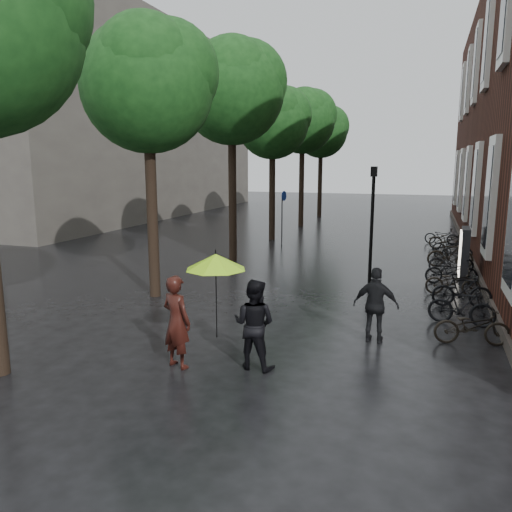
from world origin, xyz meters
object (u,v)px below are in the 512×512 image
at_px(person_burgundy, 177,322).
at_px(parked_bicycles, 452,263).
at_px(person_black, 254,324).
at_px(pedestrian_walking, 376,305).
at_px(lamp_post, 372,215).
at_px(ad_lightbox, 464,255).

bearing_deg(person_burgundy, parked_bicycles, -98.72).
height_order(person_burgundy, person_black, person_burgundy).
bearing_deg(parked_bicycles, pedestrian_walking, -103.91).
bearing_deg(lamp_post, parked_bicycles, 44.46).
bearing_deg(person_burgundy, person_black, -144.18).
relative_size(parked_bicycles, ad_lightbox, 8.35).
bearing_deg(ad_lightbox, person_black, -113.77).
xyz_separation_m(person_black, parked_bicycles, (4.08, 10.17, -0.45)).
bearing_deg(pedestrian_walking, person_burgundy, 38.86).
height_order(ad_lightbox, lamp_post, lamp_post).
xyz_separation_m(pedestrian_walking, ad_lightbox, (2.26, 7.01, 0.06)).
distance_m(person_black, pedestrian_walking, 3.10).
height_order(parked_bicycles, lamp_post, lamp_post).
distance_m(person_burgundy, ad_lightbox, 11.33).
xyz_separation_m(parked_bicycles, lamp_post, (-2.66, -2.61, 1.91)).
relative_size(person_burgundy, lamp_post, 0.48).
relative_size(person_black, ad_lightbox, 0.98).
bearing_deg(lamp_post, pedestrian_walking, -82.52).
xyz_separation_m(person_burgundy, person_black, (1.46, 0.45, -0.03)).
relative_size(person_burgundy, person_black, 1.04).
relative_size(ad_lightbox, lamp_post, 0.47).
xyz_separation_m(ad_lightbox, lamp_post, (-2.96, -1.71, 1.44)).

